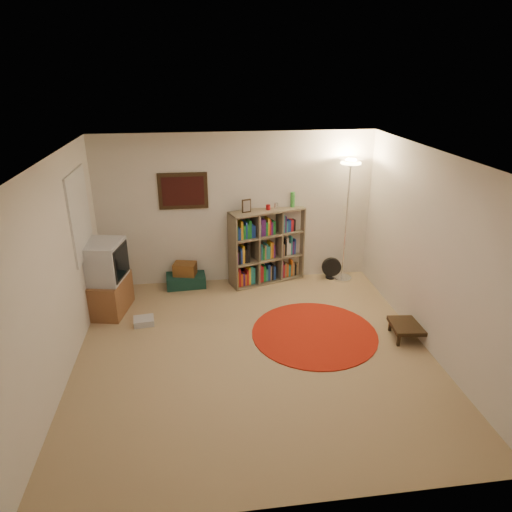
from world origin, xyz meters
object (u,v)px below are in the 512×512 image
Objects in this scene: floor_fan at (331,268)px; tv_stand at (106,279)px; suitcase at (186,280)px; side_table at (409,326)px; floor_lamp at (349,181)px; bookshelf at (266,247)px.

tv_stand is at bearing -160.79° from floor_fan.
suitcase is 3.62m from side_table.
floor_fan is at bearing 167.77° from floor_lamp.
floor_fan is 2.50m from suitcase.
bookshelf is 2.67m from side_table.
tv_stand reaches higher than side_table.
bookshelf is 2.29× the size of suitcase.
floor_lamp is 5.47× the size of floor_fan.
tv_stand reaches higher than suitcase.
floor_fan is 3.71m from tv_stand.
bookshelf is at bearing -2.52° from suitcase.
bookshelf is 0.73× the size of floor_lamp.
floor_fan is at bearing 21.89° from tv_stand.
side_table is (3.00, -2.03, 0.08)m from suitcase.
floor_fan is at bearing -4.53° from suitcase.
bookshelf reaches higher than floor_fan.
floor_lamp is (1.33, -0.11, 1.12)m from bookshelf.
floor_fan is 0.57× the size of suitcase.
floor_lamp is at bearing -5.32° from suitcase.
floor_lamp is at bearing -22.84° from bookshelf.
floor_fan is (-0.19, 0.04, -1.54)m from floor_lamp.
suitcase is 1.29× the size of side_table.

